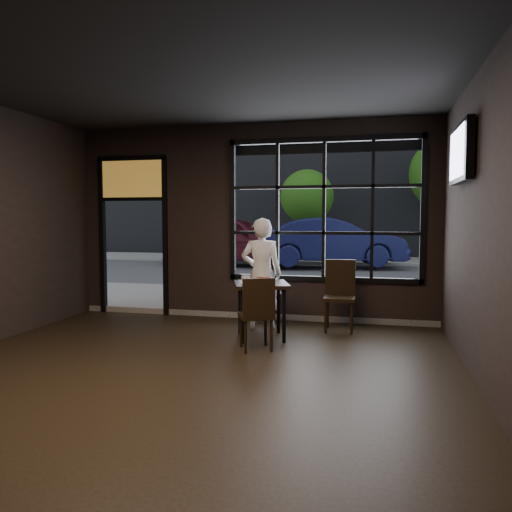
% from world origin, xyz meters
% --- Properties ---
extents(floor, '(6.00, 7.00, 0.02)m').
position_xyz_m(floor, '(0.00, 0.00, -0.01)').
color(floor, black).
rests_on(floor, ground).
extents(ceiling, '(6.00, 7.00, 0.02)m').
position_xyz_m(ceiling, '(0.00, 0.00, 3.21)').
color(ceiling, black).
rests_on(ceiling, ground).
extents(wall_right, '(0.04, 7.00, 3.20)m').
position_xyz_m(wall_right, '(3.00, 0.00, 1.60)').
color(wall_right, black).
rests_on(wall_right, ground).
extents(window_frame, '(3.06, 0.12, 2.28)m').
position_xyz_m(window_frame, '(1.20, 3.50, 1.80)').
color(window_frame, black).
rests_on(window_frame, ground).
extents(stained_transom, '(1.20, 0.06, 0.70)m').
position_xyz_m(stained_transom, '(-2.10, 3.50, 2.35)').
color(stained_transom, orange).
rests_on(stained_transom, ground).
extents(street_asphalt, '(60.00, 41.00, 0.04)m').
position_xyz_m(street_asphalt, '(0.00, 24.00, -0.02)').
color(street_asphalt, '#545456').
rests_on(street_asphalt, ground).
extents(building_across, '(28.00, 12.00, 15.00)m').
position_xyz_m(building_across, '(0.00, 23.00, 7.50)').
color(building_across, '#5B5956').
rests_on(building_across, ground).
extents(cafe_table, '(0.91, 0.91, 0.78)m').
position_xyz_m(cafe_table, '(0.47, 2.22, 0.39)').
color(cafe_table, black).
rests_on(cafe_table, floor).
extents(chair_near, '(0.54, 0.54, 0.93)m').
position_xyz_m(chair_near, '(0.54, 1.61, 0.47)').
color(chair_near, black).
rests_on(chair_near, floor).
extents(chair_window, '(0.46, 0.46, 1.05)m').
position_xyz_m(chair_window, '(1.50, 2.91, 0.52)').
color(chair_window, black).
rests_on(chair_window, floor).
extents(man, '(0.67, 0.50, 1.67)m').
position_xyz_m(man, '(0.34, 2.80, 0.84)').
color(man, white).
rests_on(man, floor).
extents(hotdog, '(0.20, 0.09, 0.06)m').
position_xyz_m(hotdog, '(0.48, 2.32, 0.81)').
color(hotdog, tan).
rests_on(hotdog, cafe_table).
extents(cup, '(0.14, 0.14, 0.10)m').
position_xyz_m(cup, '(0.26, 2.18, 0.83)').
color(cup, silver).
rests_on(cup, cafe_table).
extents(tv, '(0.13, 1.14, 0.66)m').
position_xyz_m(tv, '(2.93, 1.67, 2.41)').
color(tv, black).
rests_on(tv, wall_right).
extents(navy_car, '(5.05, 2.64, 1.59)m').
position_xyz_m(navy_car, '(0.61, 12.24, 0.89)').
color(navy_car, '#151848').
rests_on(navy_car, street_asphalt).
extents(maroon_car, '(4.88, 2.09, 1.64)m').
position_xyz_m(maroon_car, '(-2.75, 12.40, 0.92)').
color(maroon_car, maroon).
rests_on(maroon_car, street_asphalt).
extents(tree_left, '(2.08, 2.08, 3.56)m').
position_xyz_m(tree_left, '(-0.58, 14.97, 2.50)').
color(tree_left, '#332114').
rests_on(tree_left, street_asphalt).
extents(tree_right, '(2.72, 2.72, 4.64)m').
position_xyz_m(tree_right, '(4.56, 14.89, 3.27)').
color(tree_right, '#332114').
rests_on(tree_right, street_asphalt).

